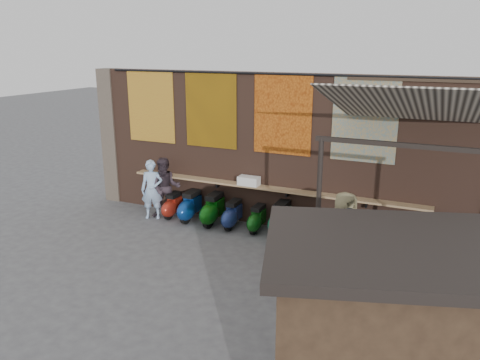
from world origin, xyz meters
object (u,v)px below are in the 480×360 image
Objects in this scene: scooter_stool_5 at (281,219)px; scooter_stool_7 at (331,230)px; shelf_box at (249,181)px; market_stall at (384,359)px; scooter_stool_0 at (173,205)px; shopper_grey at (367,265)px; scooter_stool_4 at (257,219)px; diner_right at (166,188)px; scooter_stool_6 at (302,226)px; scooter_stool_2 at (213,210)px; scooter_stool_1 at (191,206)px; scooter_stool_8 at (357,233)px; shopper_tan at (344,233)px; shopper_navy at (348,245)px; scooter_stool_3 at (233,215)px; scooter_stool_9 at (384,238)px; scooter_stool_10 at (413,243)px; diner_left at (152,190)px.

scooter_stool_7 is (1.30, -0.03, -0.06)m from scooter_stool_5.
shelf_box is 7.40m from market_stall.
market_stall reaches higher than scooter_stool_7.
scooter_stool_0 is 6.26m from shopper_grey.
diner_right is (-2.72, -0.05, 0.51)m from scooter_stool_4.
scooter_stool_4 is at bearing 178.78° from scooter_stool_6.
shelf_box is at bearing 107.29° from market_stall.
scooter_stool_2 reaches higher than scooter_stool_6.
scooter_stool_1 is 0.50× the size of diner_right.
scooter_stool_1 is 4.50m from scooter_stool_8.
shopper_tan is at bearing -92.17° from scooter_stool_8.
market_stall is (5.14, -5.72, 0.86)m from scooter_stool_2.
scooter_stool_0 is 0.96× the size of scooter_stool_6.
shelf_box is 1.85m from scooter_stool_6.
shopper_navy reaches higher than scooter_stool_6.
shopper_grey reaches higher than scooter_stool_3.
diner_right reaches higher than scooter_stool_8.
scooter_stool_9 is at bearing -63.28° from shopper_grey.
scooter_stool_7 is at bearing 0.61° from scooter_stool_2.
scooter_stool_1 is 0.54× the size of shopper_grey.
scooter_stool_7 reaches higher than scooter_stool_9.
scooter_stool_0 is 0.42× the size of diner_right.
market_stall is (1.39, -4.43, 0.39)m from shopper_tan.
shopper_tan reaches higher than scooter_stool_4.
shelf_box is 2.41m from diner_right.
scooter_stool_2 is 1.19× the size of scooter_stool_6.
scooter_stool_5 is at bearing -36.69° from shopper_navy.
scooter_stool_10 is at bearing 0.44° from scooter_stool_2.
scooter_stool_7 is 0.30× the size of market_stall.
scooter_stool_4 is 0.46× the size of shopper_navy.
scooter_stool_7 is 1.24m from scooter_stool_9.
scooter_stool_9 is 0.44× the size of diner_left.
scooter_stool_4 is 3.80m from scooter_stool_10.
scooter_stool_2 is at bearing -15.50° from diner_left.
shopper_tan is at bearing -33.85° from diner_left.
shopper_tan is (0.56, -1.32, 0.52)m from scooter_stool_7.
scooter_stool_4 is (1.26, 0.03, -0.08)m from scooter_stool_2.
scooter_stool_0 is 4.49m from scooter_stool_7.
scooter_stool_9 reaches higher than scooter_stool_4.
scooter_stool_5 is (0.63, 0.03, 0.08)m from scooter_stool_4.
shopper_tan is (-0.18, 0.35, 0.10)m from shopper_navy.
scooter_stool_5 is (3.18, 0.02, 0.08)m from scooter_stool_0.
shopper_grey reaches higher than scooter_stool_6.
scooter_stool_8 is 1.15× the size of scooter_stool_10.
scooter_stool_0 is at bearing 120.40° from market_stall.
scooter_stool_3 is at bearing -133.08° from shelf_box.
shopper_tan is at bearing -22.14° from scooter_stool_3.
scooter_stool_3 is at bearing -22.93° from shopper_navy.
shopper_tan is at bearing -29.67° from shelf_box.
shopper_tan reaches higher than scooter_stool_5.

